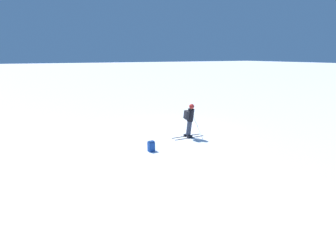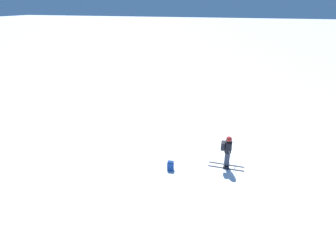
# 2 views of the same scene
# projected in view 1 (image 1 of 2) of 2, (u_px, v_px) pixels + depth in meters

# --- Properties ---
(ground_plane) EXTENTS (300.00, 300.00, 0.00)m
(ground_plane) POSITION_uv_depth(u_px,v_px,m) (175.00, 130.00, 15.70)
(ground_plane) COLOR white
(skier) EXTENTS (1.29, 1.81, 1.93)m
(skier) POSITION_uv_depth(u_px,v_px,m) (190.00, 119.00, 13.96)
(skier) COLOR black
(skier) RESTS_ON ground
(spare_backpack) EXTENTS (0.24, 0.31, 0.50)m
(spare_backpack) POSITION_uv_depth(u_px,v_px,m) (151.00, 146.00, 12.22)
(spare_backpack) COLOR #194293
(spare_backpack) RESTS_ON ground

